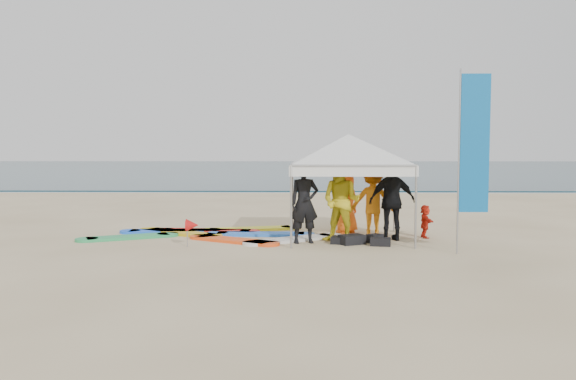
# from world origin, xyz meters

# --- Properties ---
(ground) EXTENTS (120.00, 120.00, 0.00)m
(ground) POSITION_xyz_m (0.00, 0.00, 0.00)
(ground) COLOR beige
(ground) RESTS_ON ground
(ocean) EXTENTS (160.00, 84.00, 0.08)m
(ocean) POSITION_xyz_m (0.00, 60.00, 0.04)
(ocean) COLOR #0C2633
(ocean) RESTS_ON ground
(shoreline_foam) EXTENTS (160.00, 1.20, 0.01)m
(shoreline_foam) POSITION_xyz_m (0.00, 18.20, 0.00)
(shoreline_foam) COLOR silver
(shoreline_foam) RESTS_ON ground
(person_black_a) EXTENTS (0.78, 0.61, 1.89)m
(person_black_a) POSITION_xyz_m (1.22, 1.83, 0.94)
(person_black_a) COLOR black
(person_black_a) RESTS_ON ground
(person_yellow) EXTENTS (1.19, 1.09, 1.96)m
(person_yellow) POSITION_xyz_m (2.09, 1.96, 0.98)
(person_yellow) COLOR yellow
(person_yellow) RESTS_ON ground
(person_orange_a) EXTENTS (1.23, 0.79, 1.81)m
(person_orange_a) POSITION_xyz_m (2.95, 2.75, 0.91)
(person_orange_a) COLOR orange
(person_orange_a) RESTS_ON ground
(person_black_b) EXTENTS (1.19, 0.63, 1.93)m
(person_black_b) POSITION_xyz_m (3.34, 2.25, 0.96)
(person_black_b) COLOR black
(person_black_b) RESTS_ON ground
(person_orange_b) EXTENTS (0.92, 0.83, 1.58)m
(person_orange_b) POSITION_xyz_m (2.35, 3.49, 0.79)
(person_orange_b) COLOR orange
(person_orange_b) RESTS_ON ground
(person_seated) EXTENTS (0.26, 0.77, 0.83)m
(person_seated) POSITION_xyz_m (4.24, 2.68, 0.41)
(person_seated) COLOR red
(person_seated) RESTS_ON ground
(canopy_tent) EXTENTS (3.91, 3.91, 2.95)m
(canopy_tent) POSITION_xyz_m (2.30, 2.50, 2.56)
(canopy_tent) COLOR #A5A5A8
(canopy_tent) RESTS_ON ground
(feather_flag) EXTENTS (0.65, 0.04, 3.88)m
(feather_flag) POSITION_xyz_m (4.72, 0.51, 2.28)
(feather_flag) COLOR #A5A5A8
(feather_flag) RESTS_ON ground
(marker_pennant) EXTENTS (0.28, 0.28, 0.64)m
(marker_pennant) POSITION_xyz_m (-1.32, 1.24, 0.49)
(marker_pennant) COLOR #A5A5A8
(marker_pennant) RESTS_ON ground
(gear_pile) EXTENTS (1.40, 0.83, 0.22)m
(gear_pile) POSITION_xyz_m (2.49, 1.70, 0.10)
(gear_pile) COLOR black
(gear_pile) RESTS_ON ground
(surfboard_spread) EXTENTS (6.16, 3.24, 0.07)m
(surfboard_spread) POSITION_xyz_m (-1.03, 2.99, 0.04)
(surfboard_spread) COLOR blue
(surfboard_spread) RESTS_ON ground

